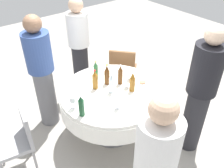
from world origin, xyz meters
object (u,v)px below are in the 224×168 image
object	(u,v)px
plate_west	(80,84)
person_far	(79,46)
bottle_brown_rear	(107,75)
chair_rear	(19,137)
bottle_clear_far	(112,84)
wine_glass_north	(128,80)
person_inner	(201,91)
dining_table	(112,100)
bottle_brown_inner	(120,75)
plate_east	(142,83)
bottle_green_near	(96,71)
wine_glass_near	(118,100)
person_right	(42,72)
chair_near	(123,68)
bottle_amber_right	(132,82)
bottle_amber_front	(95,80)
bottle_dark_green_north	(81,106)
wine_glass_front	(73,100)

from	to	relation	value
plate_west	person_far	bearing A→B (deg)	-121.86
bottle_brown_rear	person_far	distance (m)	1.04
person_far	chair_rear	size ratio (longest dim) A/B	1.82
bottle_clear_far	wine_glass_north	xyz separation A→B (m)	(-0.22, 0.04, -0.01)
plate_west	person_inner	distance (m)	1.48
dining_table	bottle_brown_inner	world-z (taller)	bottle_brown_inner
plate_west	plate_east	size ratio (longest dim) A/B	1.06
bottle_green_near	wine_glass_near	size ratio (longest dim) A/B	1.69
bottle_brown_rear	chair_rear	xyz separation A→B (m)	(1.21, -0.03, -0.35)
bottle_clear_far	wine_glass_near	size ratio (longest dim) A/B	1.66
dining_table	person_right	xyz separation A→B (m)	(0.56, -0.77, 0.26)
dining_table	bottle_green_near	xyz separation A→B (m)	(-0.00, -0.34, 0.27)
wine_glass_north	chair_near	bearing A→B (deg)	-126.47
wine_glass_north	chair_rear	xyz separation A→B (m)	(1.37, -0.25, -0.33)
person_right	bottle_brown_rear	bearing A→B (deg)	-80.84
bottle_amber_right	person_far	xyz separation A→B (m)	(-0.06, -1.33, -0.04)
dining_table	bottle_brown_rear	world-z (taller)	bottle_brown_rear
bottle_brown_inner	person_far	size ratio (longest dim) A/B	0.18
bottle_amber_front	bottle_dark_green_north	bearing A→B (deg)	38.53
dining_table	chair_near	xyz separation A→B (m)	(-0.69, -0.60, -0.07)
bottle_brown_inner	bottle_clear_far	bearing A→B (deg)	21.07
person_far	person_right	world-z (taller)	person_right
bottle_brown_inner	bottle_amber_right	size ratio (longest dim) A/B	1.01
bottle_brown_inner	person_inner	bearing A→B (deg)	119.96
bottle_amber_front	plate_east	distance (m)	0.62
wine_glass_north	wine_glass_near	bearing A→B (deg)	34.43
chair_near	chair_rear	size ratio (longest dim) A/B	1.00
plate_west	plate_east	xyz separation A→B (m)	(-0.65, 0.49, 0.00)
bottle_dark_green_north	person_inner	bearing A→B (deg)	152.06
bottle_amber_right	bottle_green_near	size ratio (longest dim) A/B	1.03
bottle_brown_rear	chair_rear	distance (m)	1.26
bottle_dark_green_north	bottle_brown_rear	distance (m)	0.66
wine_glass_near	person_inner	bearing A→B (deg)	149.46
wine_glass_near	person_inner	world-z (taller)	person_inner
dining_table	person_inner	size ratio (longest dim) A/B	0.79
bottle_brown_inner	bottle_brown_rear	size ratio (longest dim) A/B	0.97
bottle_brown_rear	wine_glass_near	size ratio (longest dim) A/B	1.80
dining_table	person_inner	distance (m)	1.08
person_right	bottle_amber_right	bearing A→B (deg)	-86.52
bottle_clear_far	chair_near	distance (m)	1.00
bottle_amber_front	wine_glass_near	bearing A→B (deg)	87.60
bottle_brown_inner	chair_rear	size ratio (longest dim) A/B	0.32
bottle_brown_inner	plate_west	bearing A→B (deg)	-35.39
bottle_brown_inner	bottle_dark_green_north	bearing A→B (deg)	16.38
bottle_dark_green_north	dining_table	bearing A→B (deg)	-164.55
chair_near	bottle_brown_rear	bearing A→B (deg)	-96.81
wine_glass_near	plate_east	xyz separation A→B (m)	(-0.56, -0.18, -0.10)
bottle_amber_right	chair_rear	size ratio (longest dim) A/B	0.32
bottle_clear_far	bottle_brown_inner	world-z (taller)	bottle_brown_inner
bottle_brown_inner	wine_glass_front	size ratio (longest dim) A/B	1.77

